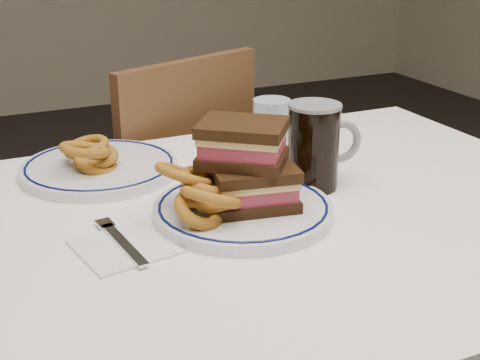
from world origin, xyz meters
name	(u,v)px	position (x,y,z in m)	size (l,w,h in m)	color
dining_table	(237,275)	(0.00, 0.00, 0.64)	(1.27, 0.87, 0.75)	white
chair_far	(163,210)	(0.08, 0.64, 0.48)	(0.53, 0.53, 0.89)	#4F2A19
main_plate	(243,209)	(0.01, 0.00, 0.76)	(0.28, 0.28, 0.02)	silver
reuben_sandwich	(248,164)	(0.02, 0.00, 0.84)	(0.17, 0.16, 0.13)	black
onion_rings_main	(204,193)	(-0.06, -0.01, 0.80)	(0.13, 0.14, 0.12)	brown
ketchup_ramekin	(204,180)	(-0.02, 0.08, 0.79)	(0.05, 0.05, 0.03)	white
beer_mug	(315,145)	(0.17, 0.06, 0.83)	(0.13, 0.09, 0.15)	black
water_glass	(271,128)	(0.18, 0.23, 0.81)	(0.07, 0.07, 0.11)	#A5BED5
far_plate	(100,168)	(-0.15, 0.28, 0.76)	(0.29, 0.29, 0.02)	silver
onion_rings_far	(90,154)	(-0.17, 0.27, 0.79)	(0.11, 0.13, 0.08)	brown
napkin_fork	(124,245)	(-0.19, -0.03, 0.75)	(0.15, 0.17, 0.01)	silver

